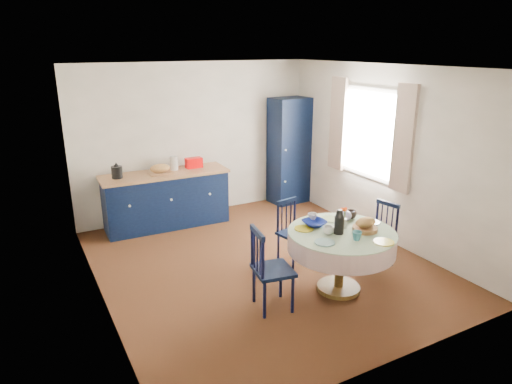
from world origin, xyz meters
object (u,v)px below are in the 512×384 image
chair_right (380,234)px  mug_c (351,214)px  pantry_cabinet (289,151)px  chair_left (270,269)px  dining_table (342,241)px  chair_far (293,231)px  mug_a (328,230)px  mug_d (312,217)px  cobalt_bowl (314,223)px  mug_b (357,236)px  kitchen_counter (166,198)px

chair_right → mug_c: 0.62m
chair_right → pantry_cabinet: bearing=162.1°
chair_left → chair_right: bearing=-73.2°
dining_table → chair_far: 0.93m
dining_table → chair_far: (-0.08, 0.90, -0.19)m
chair_right → mug_c: chair_right is taller
mug_a → mug_d: 0.40m
dining_table → cobalt_bowl: bearing=122.6°
chair_left → mug_b: 1.00m
mug_a → cobalt_bowl: (0.01, 0.27, -0.01)m
kitchen_counter → mug_a: (0.95, -2.88, 0.33)m
chair_left → mug_d: (0.79, 0.36, 0.31)m
chair_far → mug_a: 0.96m
mug_d → cobalt_bowl: size_ratio=0.40×
dining_table → cobalt_bowl: size_ratio=4.53×
mug_c → mug_b: bearing=-124.6°
chair_far → chair_right: 1.12m
chair_left → chair_far: 1.20m
chair_right → mug_d: 1.05m
mug_d → cobalt_bowl: (-0.06, -0.13, -0.02)m
mug_a → cobalt_bowl: 0.27m
chair_left → cobalt_bowl: 0.83m
dining_table → chair_right: 0.92m
kitchen_counter → chair_left: kitchen_counter is taller
chair_left → mug_d: 0.93m
mug_b → mug_c: 0.65m
mug_c → pantry_cabinet: bearing=73.0°
chair_left → mug_c: (1.27, 0.22, 0.31)m
kitchen_counter → mug_c: size_ratio=15.67×
kitchen_counter → cobalt_bowl: bearing=-68.1°
pantry_cabinet → chair_right: size_ratio=2.24×
pantry_cabinet → chair_far: bearing=-124.9°
mug_a → mug_b: (0.17, -0.28, 0.00)m
chair_right → mug_b: (-0.87, -0.54, 0.36)m
mug_c → cobalt_bowl: size_ratio=0.47×
cobalt_bowl → dining_table: bearing=-57.4°
dining_table → chair_right: dining_table is taller
chair_right → mug_d: (-0.98, 0.13, 0.36)m
pantry_cabinet → mug_c: 2.85m
chair_left → chair_far: size_ratio=1.12×
kitchen_counter → dining_table: 3.12m
chair_left → mug_c: size_ratio=7.46×
pantry_cabinet → mug_d: bearing=-120.7°
dining_table → mug_d: size_ratio=11.20×
kitchen_counter → mug_c: kitchen_counter is taller
kitchen_counter → mug_a: 3.06m
pantry_cabinet → dining_table: (-1.18, -3.00, -0.32)m
chair_far → dining_table: bearing=-96.3°
pantry_cabinet → dining_table: bearing=-115.4°
kitchen_counter → chair_left: bearing=-83.7°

